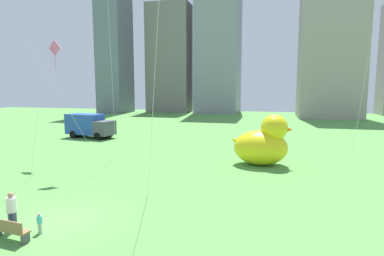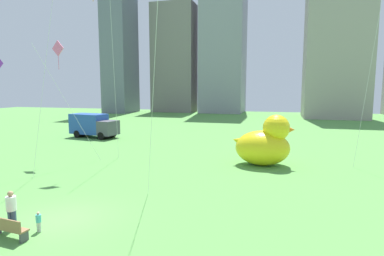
% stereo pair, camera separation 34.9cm
% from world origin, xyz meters
% --- Properties ---
extents(ground_plane, '(140.00, 140.00, 0.00)m').
position_xyz_m(ground_plane, '(0.00, 0.00, 0.00)').
color(ground_plane, '#569645').
extents(park_bench, '(1.73, 0.64, 0.90)m').
position_xyz_m(park_bench, '(-0.86, -2.24, 0.48)').
color(park_bench, olive).
rests_on(park_bench, ground).
extents(person_adult, '(0.41, 0.41, 1.68)m').
position_xyz_m(person_adult, '(-1.44, -1.43, 0.93)').
color(person_adult, '#38476B').
rests_on(person_adult, ground).
extents(person_child, '(0.21, 0.21, 0.88)m').
position_xyz_m(person_child, '(-0.14, -1.37, 0.48)').
color(person_child, silver).
rests_on(person_child, ground).
extents(giant_inflatable_duck, '(4.79, 3.07, 3.97)m').
position_xyz_m(giant_inflatable_duck, '(8.43, 12.98, 1.69)').
color(giant_inflatable_duck, yellow).
rests_on(giant_inflatable_duck, ground).
extents(box_truck, '(6.24, 3.26, 2.85)m').
position_xyz_m(box_truck, '(-12.25, 21.82, 1.44)').
color(box_truck, '#264CA5').
rests_on(box_truck, ground).
extents(city_skyline, '(74.87, 20.18, 41.39)m').
position_xyz_m(city_skyline, '(2.44, 62.86, 16.89)').
color(city_skyline, slate).
rests_on(city_skyline, ground).
extents(kite_pink, '(3.96, 3.73, 9.83)m').
position_xyz_m(kite_pink, '(-7.98, 10.62, 8.80)').
color(kite_pink, silver).
rests_on(kite_pink, ground).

